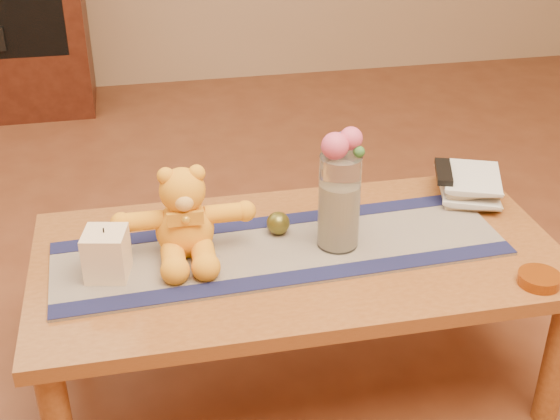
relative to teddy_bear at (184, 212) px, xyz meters
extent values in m
plane|color=brown|center=(0.29, -0.05, -0.58)|extent=(5.50, 5.50, 0.00)
cube|color=brown|center=(0.29, -0.05, -0.15)|extent=(1.40, 0.70, 0.04)
cylinder|color=brown|center=(0.93, -0.34, -0.37)|extent=(0.07, 0.07, 0.41)
cylinder|color=brown|center=(-0.35, 0.24, -0.37)|extent=(0.07, 0.07, 0.41)
cylinder|color=brown|center=(0.93, 0.24, -0.37)|extent=(0.07, 0.07, 0.41)
cube|color=#211A48|center=(0.25, -0.04, -0.12)|extent=(1.21, 0.40, 0.01)
cube|color=#151840|center=(0.26, -0.18, -0.12)|extent=(1.20, 0.11, 0.00)
cube|color=#151840|center=(0.24, 0.11, -0.12)|extent=(1.20, 0.11, 0.00)
cube|color=#F9DCB8|center=(-0.20, -0.07, -0.06)|extent=(0.12, 0.12, 0.12)
cylinder|color=black|center=(-0.20, -0.07, 0.01)|extent=(0.00, 0.00, 0.01)
cylinder|color=silver|center=(0.40, -0.05, 0.01)|extent=(0.11, 0.11, 0.26)
cylinder|color=beige|center=(0.40, -0.05, -0.03)|extent=(0.09, 0.09, 0.18)
sphere|color=#D24A70|center=(0.38, -0.06, 0.18)|extent=(0.07, 0.07, 0.07)
sphere|color=#D24A70|center=(0.43, -0.04, 0.19)|extent=(0.06, 0.06, 0.06)
sphere|color=#5353B3|center=(0.41, -0.01, 0.17)|extent=(0.04, 0.04, 0.04)
sphere|color=#5353B3|center=(0.37, -0.03, 0.16)|extent=(0.04, 0.04, 0.04)
sphere|color=#33662D|center=(0.44, -0.07, 0.16)|extent=(0.03, 0.03, 0.03)
sphere|color=brown|center=(0.26, 0.04, -0.09)|extent=(0.07, 0.07, 0.06)
imported|color=beige|center=(0.79, 0.17, -0.11)|extent=(0.22, 0.26, 0.02)
imported|color=beige|center=(0.79, 0.17, -0.10)|extent=(0.24, 0.27, 0.02)
imported|color=beige|center=(0.79, 0.18, -0.08)|extent=(0.21, 0.25, 0.02)
imported|color=beige|center=(0.79, 0.17, -0.06)|extent=(0.24, 0.27, 0.02)
cube|color=black|center=(0.79, 0.16, -0.04)|extent=(0.09, 0.17, 0.02)
cylinder|color=#BF5914|center=(0.84, -0.32, -0.11)|extent=(0.11, 0.11, 0.03)
camera|label=1|loc=(-0.10, -1.69, 0.93)|focal=47.67mm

